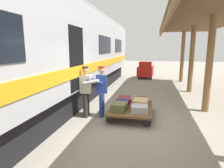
{
  "coord_description": "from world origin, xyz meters",
  "views": [
    {
      "loc": [
        -0.39,
        5.61,
        2.28
      ],
      "look_at": [
        0.89,
        -0.21,
        1.15
      ],
      "focal_mm": 30.19,
      "sensor_mm": 36.0,
      "label": 1
    }
  ],
  "objects": [
    {
      "name": "luggage_cart",
      "position": [
        0.29,
        -0.51,
        0.29
      ],
      "size": [
        1.39,
        1.92,
        0.34
      ],
      "color": "brown",
      "rests_on": "ground_plane"
    },
    {
      "name": "ground_plane",
      "position": [
        0.0,
        0.0,
        0.0
      ],
      "size": [
        60.0,
        60.0,
        0.0
      ],
      "primitive_type": "plane",
      "color": "gray"
    },
    {
      "name": "porter_by_door",
      "position": [
        1.75,
        -0.17,
        0.93
      ],
      "size": [
        0.69,
        0.47,
        1.7
      ],
      "color": "#332D28",
      "rests_on": "ground_plane"
    },
    {
      "name": "suitcase_tan_vintage",
      "position": [
        -0.02,
        -0.51,
        0.48
      ],
      "size": [
        0.52,
        0.64,
        0.28
      ],
      "primitive_type": "cube",
      "rotation": [
        0.0,
        0.0,
        -0.1
      ],
      "color": "tan",
      "rests_on": "luggage_cart"
    },
    {
      "name": "suitcase_burgundy_valise",
      "position": [
        0.6,
        -1.04,
        0.43
      ],
      "size": [
        0.56,
        0.68,
        0.18
      ],
      "primitive_type": "cube",
      "rotation": [
        0.0,
        0.0,
        0.14
      ],
      "color": "maroon",
      "rests_on": "luggage_cart"
    },
    {
      "name": "suitcase_gray_aluminum",
      "position": [
        -0.02,
        0.02,
        0.45
      ],
      "size": [
        0.55,
        0.52,
        0.22
      ],
      "primitive_type": "cube",
      "rotation": [
        0.0,
        0.0,
        0.12
      ],
      "color": "#9EA0A5",
      "rests_on": "luggage_cart"
    },
    {
      "name": "suitcase_black_hardshell",
      "position": [
        -0.02,
        -1.04,
        0.43
      ],
      "size": [
        0.5,
        0.49,
        0.19
      ],
      "primitive_type": "cube",
      "rotation": [
        0.0,
        0.0,
        -0.08
      ],
      "color": "black",
      "rests_on": "luggage_cart"
    },
    {
      "name": "suitcase_navy_fabric",
      "position": [
        0.6,
        -0.51,
        0.43
      ],
      "size": [
        0.49,
        0.56,
        0.18
      ],
      "primitive_type": "cube",
      "rotation": [
        0.0,
        0.0,
        0.12
      ],
      "color": "navy",
      "rests_on": "luggage_cart"
    },
    {
      "name": "suitcase_olive_duffel",
      "position": [
        0.6,
        0.02,
        0.46
      ],
      "size": [
        0.5,
        0.56,
        0.25
      ],
      "primitive_type": "cube",
      "rotation": [
        0.0,
        0.0,
        -0.12
      ],
      "color": "brown",
      "rests_on": "luggage_cart"
    },
    {
      "name": "porter_in_overalls",
      "position": [
        1.28,
        -0.3,
        0.93
      ],
      "size": [
        0.71,
        0.5,
        1.7
      ],
      "color": "navy",
      "rests_on": "ground_plane"
    },
    {
      "name": "baggage_tug",
      "position": [
        0.18,
        -9.06,
        0.63
      ],
      "size": [
        1.24,
        1.79,
        1.3
      ],
      "color": "#B21E19",
      "rests_on": "ground_plane"
    },
    {
      "name": "train_car",
      "position": [
        3.47,
        -0.0,
        2.06
      ],
      "size": [
        3.02,
        20.64,
        4.0
      ],
      "color": "#B7BABF",
      "rests_on": "ground_plane"
    }
  ]
}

